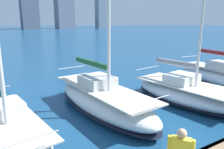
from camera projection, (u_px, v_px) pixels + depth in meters
name	position (u px, v px, depth m)	size (l,w,h in m)	color
city_skyline	(10.00, 0.00, 140.93)	(167.96, 21.13, 52.04)	slate
sailboat_grey	(186.00, 92.00, 13.15)	(3.94, 7.46, 10.82)	silver
sailboat_forest	(102.00, 98.00, 11.73)	(3.24, 8.43, 10.11)	white
sailboat_teal	(5.00, 127.00, 8.80)	(3.74, 7.10, 12.91)	white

